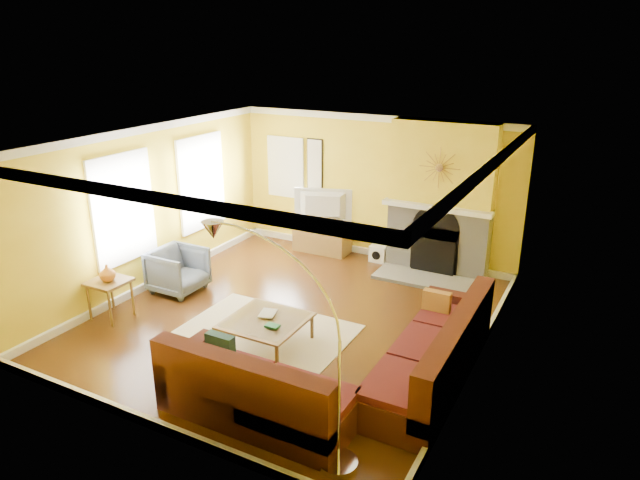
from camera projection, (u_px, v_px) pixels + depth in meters
The scene contains 27 objects.
floor at pixel (294, 318), 8.66m from camera, with size 5.50×6.00×0.02m, color #5E3513.
ceiling at pixel (291, 139), 7.75m from camera, with size 5.50×6.00×0.02m, color white.
wall_back at pixel (374, 187), 10.71m from camera, with size 5.50×0.02×2.70m, color yellow.
wall_front at pixel (140, 319), 5.70m from camera, with size 5.50×0.02×2.70m, color yellow.
wall_left at pixel (149, 208), 9.42m from camera, with size 0.02×6.00×2.70m, color yellow.
wall_right at pixel (486, 267), 6.99m from camera, with size 0.02×6.00×2.70m, color yellow.
baseboard at pixel (294, 314), 8.64m from camera, with size 5.50×6.00×0.12m, color white, non-canonical shape.
crown_molding at pixel (291, 144), 7.77m from camera, with size 5.50×6.00×0.12m, color white, non-canonical shape.
window_left_near at pixel (201, 182), 10.44m from camera, with size 0.06×1.22×1.72m, color white.
window_left_far at pixel (122, 208), 8.86m from camera, with size 0.06×1.22×1.72m, color white.
window_back at pixel (286, 167), 11.44m from camera, with size 0.82×0.06×1.22m, color white.
wall_art at pixel (315, 168), 11.14m from camera, with size 0.34×0.04×1.14m, color white.
fireplace at pixel (441, 199), 9.94m from camera, with size 1.80×0.40×2.70m, color #9D9A95, non-canonical shape.
mantel at pixel (436, 208), 9.77m from camera, with size 1.92×0.22×0.08m, color white.
hearth at pixel (426, 279), 9.92m from camera, with size 1.80×0.70×0.06m, color #9D9A95.
sunburst at pixel (439, 168), 9.54m from camera, with size 0.70×0.04×0.70m, color olive, non-canonical shape.
rug at pixel (264, 334), 8.15m from camera, with size 2.40×1.80×0.02m, color beige.
sectional_sofa at pixel (341, 338), 7.15m from camera, with size 2.98×3.48×0.90m, color #4C2018, non-canonical shape.
coffee_table at pixel (266, 332), 7.80m from camera, with size 1.03×1.03×0.41m, color white, non-canonical shape.
media_console at pixel (322, 237), 11.23m from camera, with size 1.09×0.49×0.60m, color olive.
tv at pixel (322, 206), 11.02m from camera, with size 1.13×0.15×0.65m, color black.
subwoofer at pixel (379, 253), 10.80m from camera, with size 0.31×0.31×0.31m, color white.
armchair at pixel (178, 270), 9.44m from camera, with size 0.79×0.81×0.74m, color slate.
side_table at pixel (111, 299), 8.57m from camera, with size 0.55×0.55×0.60m, color olive, non-canonical shape.
vase at pixel (107, 273), 8.42m from camera, with size 0.24×0.24×0.25m, color orange.
book at pixel (260, 313), 7.88m from camera, with size 0.21×0.29×0.03m, color white.
arc_lamp at pixel (281, 347), 5.55m from camera, with size 1.47×0.36×2.34m, color silver, non-canonical shape.
Camera 1 is at (3.99, -6.67, 4.02)m, focal length 32.00 mm.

